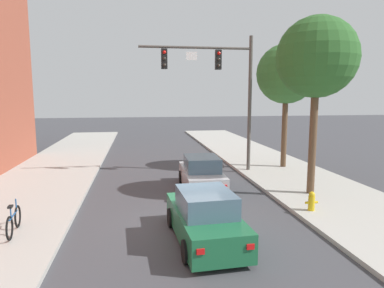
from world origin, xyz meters
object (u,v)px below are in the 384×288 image
object	(u,v)px
traffic_signal_mast	(220,78)
fire_hydrant	(312,201)
bicycle_leaning	(14,221)
car_lead_silver	(201,175)
street_tree_nearest	(317,58)
street_tree_second	(286,74)
car_following_green	(205,218)

from	to	relation	value
traffic_signal_mast	fire_hydrant	distance (m)	8.89
bicycle_leaning	traffic_signal_mast	bearing A→B (deg)	42.94
traffic_signal_mast	bicycle_leaning	distance (m)	12.42
bicycle_leaning	car_lead_silver	bearing A→B (deg)	33.89
street_tree_nearest	street_tree_second	world-z (taller)	street_tree_nearest
street_tree_second	fire_hydrant	bearing A→B (deg)	-106.55
car_following_green	bicycle_leaning	bearing A→B (deg)	168.73
traffic_signal_mast	bicycle_leaning	size ratio (longest dim) A/B	4.24
traffic_signal_mast	street_tree_second	world-z (taller)	traffic_signal_mast
bicycle_leaning	street_tree_nearest	world-z (taller)	street_tree_nearest
bicycle_leaning	fire_hydrant	xyz separation A→B (m)	(10.18, 0.56, -0.03)
fire_hydrant	street_tree_nearest	distance (m)	5.95
street_tree_second	street_tree_nearest	bearing A→B (deg)	-102.11
traffic_signal_mast	street_tree_nearest	distance (m)	5.88
fire_hydrant	street_tree_second	xyz separation A→B (m)	(2.31, 7.77, 5.11)
car_lead_silver	fire_hydrant	bearing A→B (deg)	-49.39
traffic_signal_mast	car_lead_silver	size ratio (longest dim) A/B	1.75
fire_hydrant	car_following_green	bearing A→B (deg)	-158.66
traffic_signal_mast	street_tree_nearest	world-z (taller)	street_tree_nearest
car_following_green	street_tree_second	distance (m)	12.60
bicycle_leaning	street_tree_second	bearing A→B (deg)	33.69
bicycle_leaning	street_tree_second	distance (m)	15.85
car_following_green	bicycle_leaning	size ratio (longest dim) A/B	2.45
bicycle_leaning	car_following_green	bearing A→B (deg)	-11.27
bicycle_leaning	fire_hydrant	distance (m)	10.20
bicycle_leaning	fire_hydrant	world-z (taller)	bicycle_leaning
car_lead_silver	street_tree_nearest	xyz separation A→B (m)	(4.53, -1.82, 5.21)
street_tree_nearest	bicycle_leaning	bearing A→B (deg)	-166.41
street_tree_nearest	car_following_green	bearing A→B (deg)	-144.75
bicycle_leaning	street_tree_nearest	distance (m)	12.81
traffic_signal_mast	fire_hydrant	xyz separation A→B (m)	(1.80, -7.25, -4.82)
traffic_signal_mast	street_tree_second	bearing A→B (deg)	7.27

